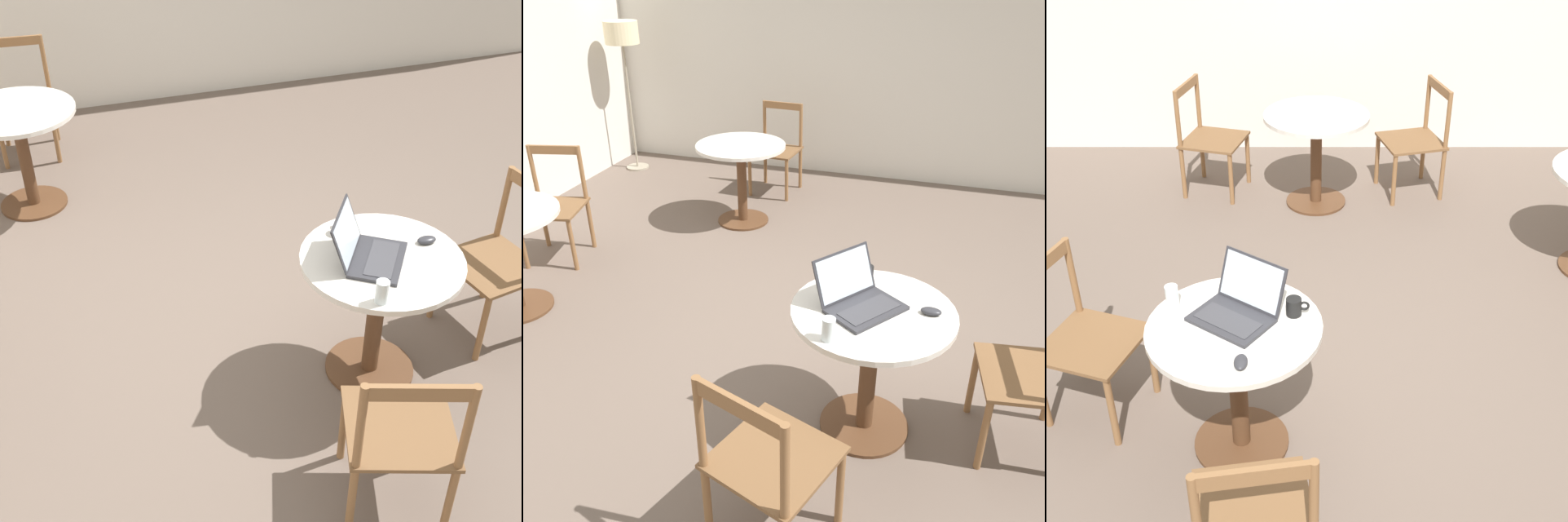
% 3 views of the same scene
% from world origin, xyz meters
% --- Properties ---
extents(ground_plane, '(16.00, 16.00, 0.00)m').
position_xyz_m(ground_plane, '(0.00, 0.00, 0.00)').
color(ground_plane, '#66564C').
extents(cafe_table_near, '(0.81, 0.81, 0.75)m').
position_xyz_m(cafe_table_near, '(-0.71, -0.49, 0.55)').
color(cafe_table_near, '#51331E').
rests_on(cafe_table_near, ground_plane).
extents(cafe_table_far, '(0.81, 0.81, 0.75)m').
position_xyz_m(cafe_table_far, '(-0.31, 2.11, 0.55)').
color(cafe_table_far, '#51331E').
rests_on(cafe_table_far, ground_plane).
extents(chair_near_front, '(0.52, 0.52, 0.90)m').
position_xyz_m(chair_near_front, '(-0.58, -1.30, 0.45)').
color(chair_near_front, brown).
rests_on(chair_near_front, ground_plane).
extents(chair_near_left, '(0.58, 0.58, 0.90)m').
position_xyz_m(chair_near_left, '(-1.51, -0.22, 0.45)').
color(chair_near_left, brown).
rests_on(chair_near_left, ground_plane).
extents(chair_far_left, '(0.56, 0.56, 0.90)m').
position_xyz_m(chair_far_left, '(-1.17, 2.34, 0.45)').
color(chair_far_left, brown).
rests_on(chair_far_left, ground_plane).
extents(chair_far_right, '(0.56, 0.56, 0.90)m').
position_xyz_m(chair_far_right, '(0.49, 2.31, 0.45)').
color(chair_far_right, brown).
rests_on(chair_far_right, ground_plane).
extents(laptop, '(0.48, 0.47, 0.24)m').
position_xyz_m(laptop, '(-0.70, -0.41, 0.80)').
color(laptop, '#2D2D33').
rests_on(laptop, cafe_table_near).
extents(mouse, '(0.06, 0.10, 0.03)m').
position_xyz_m(mouse, '(-0.66, -0.76, 0.76)').
color(mouse, '#2D2D33').
rests_on(mouse, cafe_table_near).
extents(mug, '(0.11, 0.07, 0.09)m').
position_xyz_m(mug, '(-0.44, -0.40, 0.79)').
color(mug, black).
rests_on(mug, cafe_table_near).
extents(drinking_glass, '(0.06, 0.06, 0.11)m').
position_xyz_m(drinking_glass, '(-1.01, -0.34, 0.80)').
color(drinking_glass, silver).
rests_on(drinking_glass, cafe_table_near).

